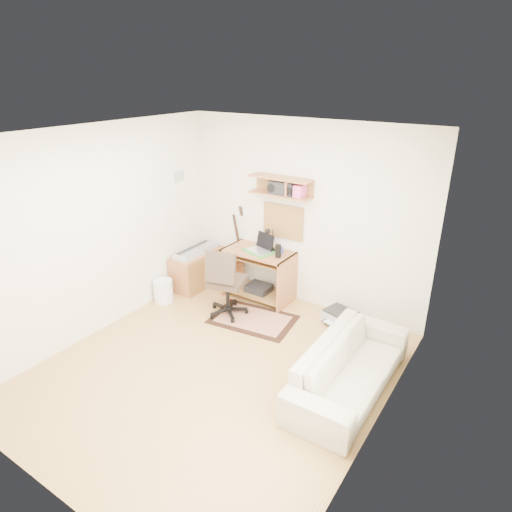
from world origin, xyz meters
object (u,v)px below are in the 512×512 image
Objects in this scene: desk at (259,274)px; task_chair at (227,281)px; printer at (341,316)px; sofa at (351,359)px; cabinet at (198,269)px.

task_chair is at bearing -97.64° from desk.
desk is at bearing -164.21° from printer.
sofa is (1.93, -1.19, -0.01)m from desk.
task_chair reaches higher than cabinet.
printer is (1.31, 0.02, -0.29)m from desk.
desk is 0.54× the size of sofa.
task_chair is 2.47× the size of printer.
cabinet reaches higher than printer.
sofa is (0.61, -1.21, 0.28)m from printer.
cabinet is (-0.95, 0.48, -0.23)m from task_chair.
cabinet is 2.36m from printer.
desk is 0.98× the size of task_chair.
sofa reaches higher than printer.
sofa is at bearing -18.96° from cabinet.
task_chair reaches higher than printer.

